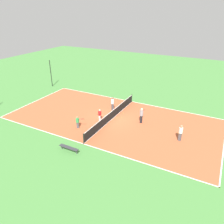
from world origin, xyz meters
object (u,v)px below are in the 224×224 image
at_px(bench, 69,148).
at_px(tennis_ball_far_baseline, 178,133).
at_px(player_baseline_gray, 141,114).
at_px(player_far_green, 78,121).
at_px(fence_post_back_right, 51,73).
at_px(player_near_white, 113,103).
at_px(player_far_white, 181,132).
at_px(tennis_ball_right_alley, 122,117).
at_px(player_coach_red, 100,114).
at_px(tennis_ball_near_net, 123,113).
at_px(tennis_net, 112,115).
at_px(tennis_ball_left_sideline, 117,118).

bearing_deg(bench, tennis_ball_far_baseline, -135.99).
relative_size(player_baseline_gray, tennis_ball_far_baseline, 26.51).
bearing_deg(player_far_green, fence_post_back_right, 110.82).
distance_m(player_near_white, player_baseline_gray, 4.65).
relative_size(bench, fence_post_back_right, 0.46).
relative_size(player_near_white, player_far_white, 1.02).
bearing_deg(tennis_ball_right_alley, player_far_green, 144.86).
distance_m(player_coach_red, player_far_green, 2.85).
xyz_separation_m(player_coach_red, tennis_ball_near_net, (2.92, -1.59, -0.73)).
bearing_deg(tennis_ball_far_baseline, bench, 134.01).
relative_size(tennis_net, tennis_ball_left_sideline, 170.78).
xyz_separation_m(player_far_white, tennis_ball_left_sideline, (1.40, 7.55, -0.94)).
height_order(player_far_white, tennis_ball_far_baseline, player_far_white).
distance_m(player_baseline_gray, player_far_white, 4.93).
bearing_deg(player_baseline_gray, tennis_ball_left_sideline, 96.57).
xyz_separation_m(player_near_white, player_baseline_gray, (-1.49, -4.41, 0.04)).
bearing_deg(fence_post_back_right, player_coach_red, -117.36).
height_order(bench, tennis_ball_far_baseline, bench).
bearing_deg(fence_post_back_right, tennis_net, -112.28).
height_order(tennis_net, player_baseline_gray, player_baseline_gray).
height_order(tennis_net, player_coach_red, player_coach_red).
height_order(tennis_net, bench, tennis_net).
xyz_separation_m(tennis_net, player_far_green, (-3.57, 2.26, 0.22)).
xyz_separation_m(tennis_ball_near_net, tennis_ball_right_alley, (-1.07, -0.32, 0.00)).
height_order(tennis_ball_far_baseline, fence_post_back_right, fence_post_back_right).
xyz_separation_m(bench, tennis_ball_far_baseline, (7.74, -8.01, -0.34)).
bearing_deg(tennis_ball_near_net, player_far_white, -111.45).
bearing_deg(player_near_white, bench, -131.48).
distance_m(player_near_white, tennis_ball_right_alley, 2.54).
relative_size(tennis_net, tennis_ball_near_net, 170.78).
relative_size(player_coach_red, player_far_white, 0.80).
distance_m(bench, player_coach_red, 6.48).
bearing_deg(player_far_white, tennis_net, 2.49).
relative_size(bench, player_baseline_gray, 1.08).
height_order(tennis_net, tennis_ball_near_net, tennis_net).
relative_size(tennis_ball_near_net, tennis_ball_far_baseline, 1.00).
bearing_deg(player_far_green, bench, -95.94).
distance_m(player_near_white, tennis_ball_far_baseline, 8.90).
distance_m(player_far_green, tennis_ball_left_sideline, 4.85).
distance_m(bench, fence_post_back_right, 19.24).
bearing_deg(tennis_ball_near_net, player_far_green, 153.04).
height_order(player_baseline_gray, fence_post_back_right, fence_post_back_right).
distance_m(player_far_white, tennis_ball_left_sideline, 7.74).
xyz_separation_m(tennis_ball_far_baseline, fence_post_back_right, (5.54, 21.82, 2.07)).
distance_m(player_far_white, tennis_ball_far_baseline, 1.65).
xyz_separation_m(player_far_green, player_near_white, (5.75, -1.18, 0.23)).
height_order(tennis_ball_right_alley, fence_post_back_right, fence_post_back_right).
distance_m(player_coach_red, tennis_ball_left_sideline, 2.15).
height_order(player_baseline_gray, tennis_ball_right_alley, player_baseline_gray).
distance_m(tennis_ball_far_baseline, fence_post_back_right, 22.61).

